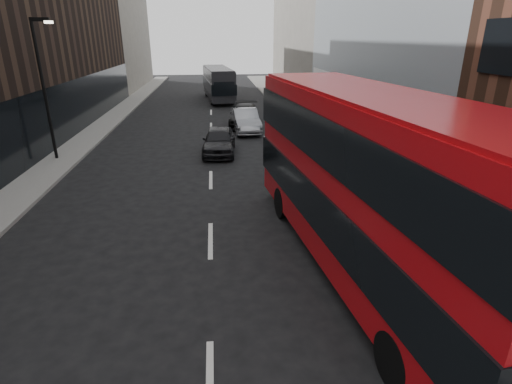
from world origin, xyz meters
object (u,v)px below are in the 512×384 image
object	(u,v)px
red_bus	(370,178)
car_c	(244,115)
grey_bus	(218,83)
car_b	(246,120)
street_lamp	(44,81)
car_a	(219,140)

from	to	relation	value
red_bus	car_c	size ratio (longest dim) A/B	2.45
grey_bus	car_c	distance (m)	13.22
car_b	car_c	world-z (taller)	car_b
red_bus	grey_bus	xyz separation A→B (m)	(-3.54, 33.50, -1.02)
street_lamp	car_a	bearing A→B (deg)	3.88
red_bus	grey_bus	world-z (taller)	red_bus
car_a	car_c	bearing A→B (deg)	79.23
car_c	street_lamp	bearing A→B (deg)	-134.67
car_b	car_c	xyz separation A→B (m)	(0.09, 2.18, -0.04)
red_bus	car_b	size ratio (longest dim) A/B	2.66
car_b	red_bus	bearing A→B (deg)	-87.54
red_bus	car_a	world-z (taller)	red_bus
street_lamp	car_b	size ratio (longest dim) A/B	1.47
car_a	car_c	size ratio (longest dim) A/B	0.85
red_bus	car_a	bearing A→B (deg)	100.31
red_bus	car_b	bearing A→B (deg)	89.47
car_a	car_b	size ratio (longest dim) A/B	0.93
car_c	grey_bus	bearing A→B (deg)	105.42
street_lamp	car_a	distance (m)	9.39
red_bus	car_c	bearing A→B (deg)	88.58
car_b	grey_bus	bearing A→B (deg)	92.75
street_lamp	red_bus	world-z (taller)	street_lamp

